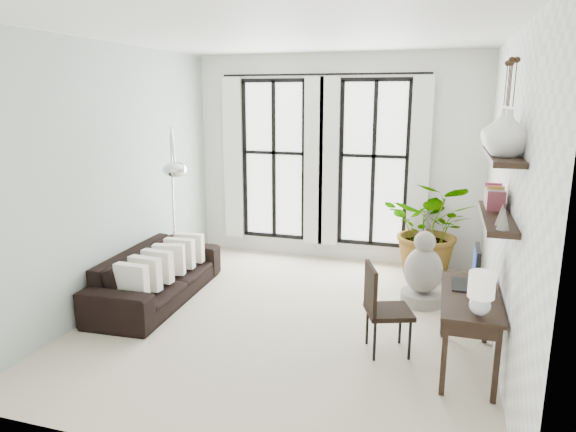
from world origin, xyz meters
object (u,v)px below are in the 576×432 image
at_px(sofa, 157,275).
at_px(buddha, 423,274).
at_px(desk, 470,301).
at_px(plant, 432,229).
at_px(desk_chair, 381,304).
at_px(arc_lamp, 173,167).

distance_m(sofa, buddha, 3.37).
bearing_deg(desk, plant, 99.25).
distance_m(desk_chair, buddha, 1.46).
xyz_separation_m(sofa, desk_chair, (2.91, -0.59, 0.21)).
bearing_deg(plant, arc_lamp, -153.87).
relative_size(desk_chair, buddha, 0.98).
bearing_deg(sofa, arc_lamp, -19.53).
distance_m(plant, arc_lamp, 3.71).
relative_size(plant, buddha, 1.50).
xyz_separation_m(plant, buddha, (-0.05, -1.10, -0.31)).
height_order(desk_chair, buddha, buddha).
bearing_deg(plant, desk, -80.75).
bearing_deg(arc_lamp, desk_chair, -18.46).
distance_m(sofa, plant, 3.86).
bearing_deg(desk_chair, arc_lamp, 141.30).
distance_m(desk, arc_lamp, 3.91).
bearing_deg(desk_chair, buddha, 55.72).
bearing_deg(desk_chair, sofa, 148.31).
xyz_separation_m(desk, desk_chair, (-0.83, 0.11, -0.17)).
bearing_deg(desk, buddha, 107.52).
bearing_deg(buddha, sofa, -165.83).
distance_m(desk_chair, arc_lamp, 3.18).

